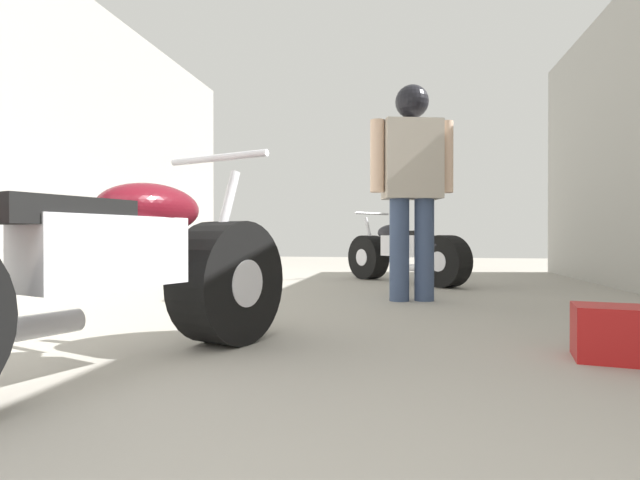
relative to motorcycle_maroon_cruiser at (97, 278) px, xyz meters
name	(u,v)px	position (x,y,z in m)	size (l,w,h in m)	color
ground_plane	(333,307)	(0.59, 2.03, -0.38)	(18.34, 18.34, 0.00)	#9E998E
garage_partition_left	(19,123)	(-2.13, 2.03, 1.13)	(0.08, 8.41, 3.03)	#A3A099
motorcycle_maroon_cruiser	(97,278)	(0.00, 0.00, 0.00)	(0.96, 1.98, 0.94)	black
motorcycle_black_naked	(405,253)	(1.14, 4.09, -0.04)	(1.43, 1.45, 0.85)	black
mechanic_in_blue	(412,172)	(1.19, 2.51, 0.70)	(0.71, 0.37, 1.81)	#384766
red_toolbox	(617,334)	(2.04, 0.64, -0.26)	(0.34, 0.24, 0.24)	#B21919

